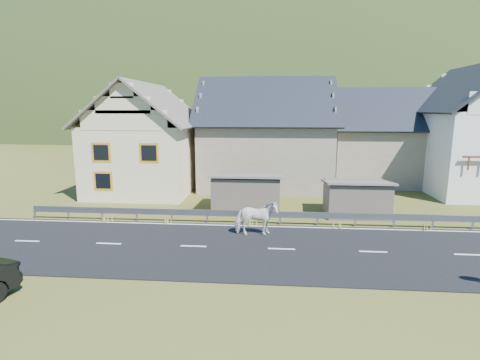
{
  "coord_description": "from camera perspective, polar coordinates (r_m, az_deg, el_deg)",
  "views": [
    {
      "loc": [
        -0.52,
        -15.94,
        6.22
      ],
      "look_at": [
        -2.22,
        4.13,
        2.36
      ],
      "focal_mm": 28.0,
      "sensor_mm": 36.0,
      "label": 1
    }
  ],
  "objects": [
    {
      "name": "shed_left",
      "position": [
        23.06,
        1.03,
        -1.98
      ],
      "size": [
        4.3,
        3.3,
        2.4
      ],
      "primitive_type": "cube",
      "color": "#716656",
      "rests_on": "ground"
    },
    {
      "name": "guardrail",
      "position": [
        20.43,
        6.12,
        -5.29
      ],
      "size": [
        28.1,
        0.09,
        0.75
      ],
      "color": "#93969B",
      "rests_on": "ground"
    },
    {
      "name": "horse",
      "position": [
        18.5,
        2.46,
        -5.8
      ],
      "size": [
        1.15,
        2.17,
        1.76
      ],
      "primitive_type": "imported",
      "rotation": [
        0.0,
        0.0,
        1.67
      ],
      "color": "silver",
      "rests_on": "road"
    },
    {
      "name": "house_stone_a",
      "position": [
        30.98,
        3.98,
        7.89
      ],
      "size": [
        10.8,
        9.8,
        8.9
      ],
      "color": "gray",
      "rests_on": "ground"
    },
    {
      "name": "house_stone_b",
      "position": [
        34.35,
        21.07,
        6.82
      ],
      "size": [
        9.8,
        8.8,
        8.1
      ],
      "color": "gray",
      "rests_on": "ground"
    },
    {
      "name": "house_white",
      "position": [
        33.74,
        32.5,
        7.2
      ],
      "size": [
        8.8,
        10.8,
        9.7
      ],
      "color": "silver",
      "rests_on": "ground"
    },
    {
      "name": "ground",
      "position": [
        17.12,
        6.34,
        -10.52
      ],
      "size": [
        160.0,
        160.0,
        0.0
      ],
      "primitive_type": "plane",
      "color": "#343E13",
      "rests_on": "ground"
    },
    {
      "name": "shed_right",
      "position": [
        23.1,
        17.27,
        -2.71
      ],
      "size": [
        3.8,
        2.9,
        2.2
      ],
      "primitive_type": "cube",
      "color": "#716656",
      "rests_on": "ground"
    },
    {
      "name": "road",
      "position": [
        17.11,
        6.35,
        -10.46
      ],
      "size": [
        60.0,
        7.0,
        0.04
      ],
      "primitive_type": "cube",
      "color": "black",
      "rests_on": "ground"
    },
    {
      "name": "mountain",
      "position": [
        197.76,
        6.4,
        3.15
      ],
      "size": [
        440.0,
        280.0,
        260.0
      ],
      "primitive_type": "ellipsoid",
      "color": "#203816",
      "rests_on": "ground"
    },
    {
      "name": "lane_markings",
      "position": [
        17.1,
        6.35,
        -10.38
      ],
      "size": [
        60.0,
        6.6,
        0.01
      ],
      "primitive_type": "cube",
      "color": "silver",
      "rests_on": "road"
    },
    {
      "name": "house_cream",
      "position": [
        29.56,
        -14.0,
        6.92
      ],
      "size": [
        7.8,
        9.8,
        8.3
      ],
      "color": "beige",
      "rests_on": "ground"
    },
    {
      "name": "conifer_patch",
      "position": [
        137.22,
        -18.87,
        10.18
      ],
      "size": [
        76.0,
        50.0,
        28.0
      ],
      "primitive_type": "ellipsoid",
      "color": "black",
      "rests_on": "ground"
    }
  ]
}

